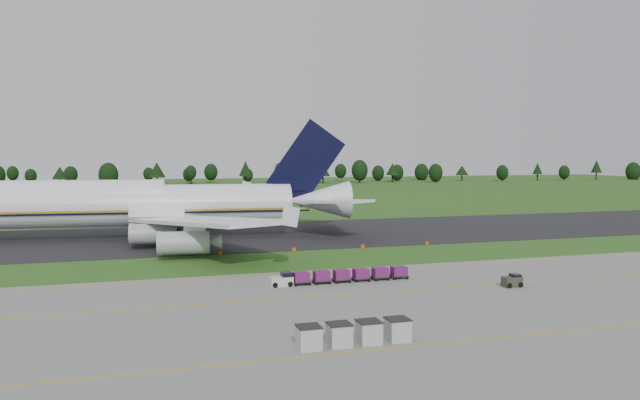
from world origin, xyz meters
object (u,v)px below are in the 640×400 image
object	(u,v)px
utility_cart	(512,282)
edge_markers	(329,248)
uld_row	(354,333)
baggage_train	(339,276)
aircraft	(131,204)

from	to	relation	value
utility_cart	edge_markers	world-z (taller)	utility_cart
utility_cart	uld_row	bearing A→B (deg)	-148.57
uld_row	baggage_train	bearing A→B (deg)	74.03
baggage_train	utility_cart	xyz separation A→B (m)	(17.38, -7.76, -0.23)
edge_markers	aircraft	bearing A→B (deg)	142.79
aircraft	edge_markers	distance (m)	36.44
baggage_train	edge_markers	xyz separation A→B (m)	(6.41, 23.52, -0.56)
utility_cart	edge_markers	xyz separation A→B (m)	(-10.97, 31.28, -0.33)
aircraft	uld_row	world-z (taller)	aircraft
aircraft	utility_cart	bearing A→B (deg)	-53.24
uld_row	edge_markers	xyz separation A→B (m)	(12.78, 45.80, -0.67)
utility_cart	edge_markers	size ratio (longest dim) A/B	0.06
uld_row	edge_markers	distance (m)	47.55
aircraft	baggage_train	xyz separation A→B (m)	(22.25, -45.28, -5.14)
baggage_train	aircraft	bearing A→B (deg)	116.17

